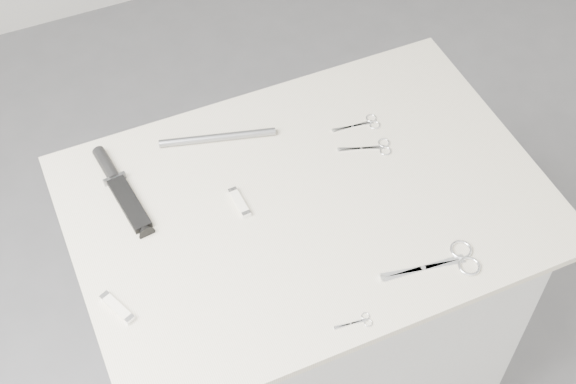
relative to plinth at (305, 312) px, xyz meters
name	(u,v)px	position (x,y,z in m)	size (l,w,h in m)	color
plinth	(305,312)	(0.00, 0.00, 0.00)	(0.90, 0.60, 0.90)	silver
display_board	(309,202)	(0.00, 0.00, 0.46)	(1.00, 0.70, 0.02)	beige
large_shears	(450,261)	(0.19, -0.26, 0.47)	(0.20, 0.09, 0.01)	white
embroidery_scissors_a	(374,148)	(0.19, 0.07, 0.47)	(0.12, 0.07, 0.00)	white
embroidery_scissors_b	(364,124)	(0.21, 0.15, 0.47)	(0.11, 0.05, 0.00)	white
tiny_scissors	(358,322)	(-0.04, -0.31, 0.47)	(0.07, 0.03, 0.00)	white
sheathed_knife	(119,185)	(-0.36, 0.19, 0.48)	(0.07, 0.25, 0.03)	black
pocket_knife_a	(239,203)	(-0.14, 0.05, 0.47)	(0.02, 0.08, 0.01)	white
pocket_knife_b	(117,308)	(-0.45, -0.10, 0.48)	(0.05, 0.08, 0.01)	white
metal_rail	(218,137)	(-0.12, 0.24, 0.48)	(0.02, 0.02, 0.26)	gray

